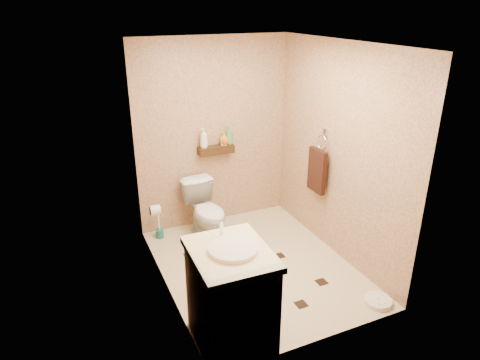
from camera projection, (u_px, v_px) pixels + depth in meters
name	position (u px, v px, depth m)	size (l,w,h in m)	color
ground	(256.00, 266.00, 4.80)	(2.50, 2.50, 0.00)	beige
wall_back	(213.00, 134.00, 5.40)	(2.00, 0.04, 2.40)	tan
wall_front	(329.00, 219.00, 3.29)	(2.00, 0.04, 2.40)	tan
wall_left	(161.00, 182.00, 3.97)	(0.04, 2.50, 2.40)	tan
wall_right	(338.00, 153.00, 4.72)	(0.04, 2.50, 2.40)	tan
ceiling	(259.00, 43.00, 3.88)	(2.00, 2.50, 0.02)	white
wall_shelf	(216.00, 150.00, 5.40)	(0.46, 0.14, 0.10)	#38230F
floor_accents	(257.00, 268.00, 4.77)	(1.24, 1.49, 0.01)	black
toilet	(207.00, 212.00, 5.27)	(0.40, 0.71, 0.72)	white
vanity	(231.00, 297.00, 3.56)	(0.64, 0.77, 1.07)	brown
bathroom_scale	(378.00, 301.00, 4.20)	(0.32, 0.32, 0.05)	white
toilet_brush	(159.00, 227.00, 5.34)	(0.10, 0.10, 0.43)	#196667
towel_ring	(317.00, 169.00, 5.00)	(0.12, 0.30, 0.76)	silver
toilet_paper	(155.00, 210.00, 4.77)	(0.12, 0.11, 0.12)	white
bottle_a	(204.00, 138.00, 5.27)	(0.10, 0.10, 0.25)	white
bottle_b	(224.00, 138.00, 5.39)	(0.08, 0.08, 0.17)	gold
bottle_c	(225.00, 139.00, 5.39)	(0.12, 0.12, 0.16)	#BA5115
bottle_d	(229.00, 135.00, 5.40)	(0.09, 0.09, 0.24)	green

